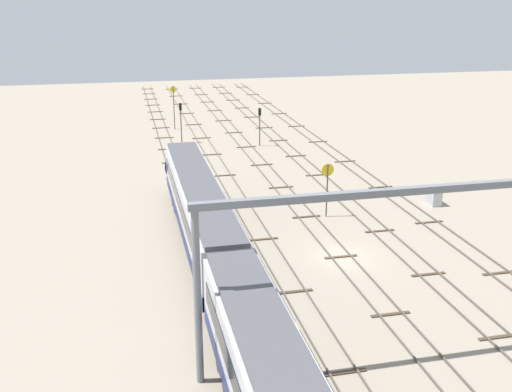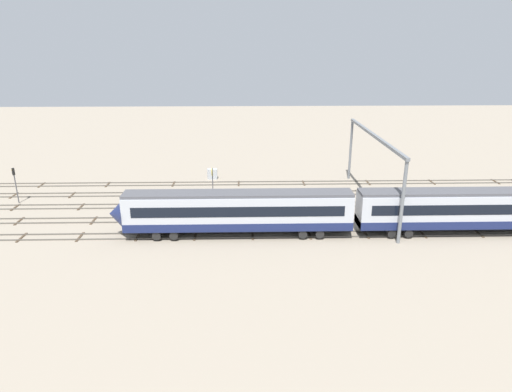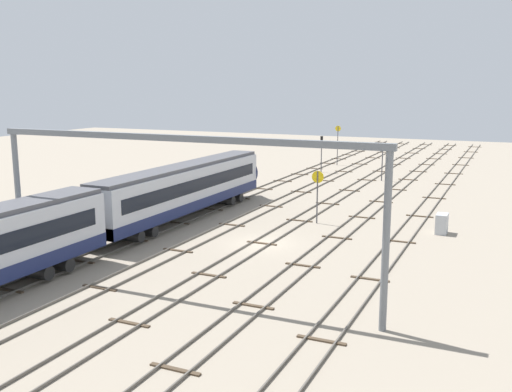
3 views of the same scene
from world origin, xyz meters
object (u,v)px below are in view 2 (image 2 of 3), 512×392
object	(u,v)px
overhead_gantry	(373,150)
speed_sign_near_foreground	(212,179)
relay_cabinet	(212,174)
signal_light_trackside_approach	(15,180)

from	to	relation	value
overhead_gantry	speed_sign_near_foreground	bearing A→B (deg)	-4.62
overhead_gantry	relay_cabinet	xyz separation A→B (m)	(20.86, -11.93, -6.31)
speed_sign_near_foreground	relay_cabinet	world-z (taller)	speed_sign_near_foreground
overhead_gantry	signal_light_trackside_approach	world-z (taller)	overhead_gantry
signal_light_trackside_approach	relay_cabinet	size ratio (longest dim) A/B	2.91
overhead_gantry	relay_cabinet	world-z (taller)	overhead_gantry
signal_light_trackside_approach	relay_cabinet	world-z (taller)	signal_light_trackside_approach
speed_sign_near_foreground	signal_light_trackside_approach	size ratio (longest dim) A/B	0.98
speed_sign_near_foreground	overhead_gantry	bearing A→B (deg)	175.38
relay_cabinet	speed_sign_near_foreground	bearing A→B (deg)	94.27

